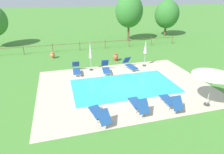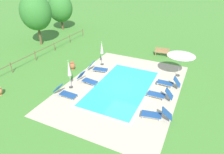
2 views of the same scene
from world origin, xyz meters
name	(u,v)px [view 1 (image 1 of 2)]	position (x,y,z in m)	size (l,w,h in m)	color
ground_plane	(125,86)	(0.00, 0.00, 0.00)	(160.00, 160.00, 0.00)	#478433
pool_deck_paving	(125,86)	(0.00, 0.00, 0.00)	(12.27, 8.93, 0.01)	beige
swimming_pool_water	(125,86)	(0.00, 0.00, 0.01)	(7.54, 4.19, 0.01)	#2DB7C6
pool_coping_rim	(125,86)	(0.00, 0.00, 0.01)	(8.02, 4.67, 0.01)	beige
sun_lounger_north_near_steps	(99,114)	(-2.65, -3.50, 0.38)	(0.96, 2.04, 0.89)	navy
sun_lounger_north_mid	(106,68)	(-0.69, 2.85, 0.40)	(0.80, 1.88, 1.01)	navy
sun_lounger_north_far	(130,65)	(1.56, 3.10, 0.40)	(0.86, 1.92, 1.00)	navy
sun_lounger_north_end	(171,101)	(1.71, -3.42, 0.39)	(0.62, 1.86, 0.99)	navy
sun_lounger_south_near_corner	(76,69)	(-3.12, 3.32, 0.39)	(0.68, 1.92, 0.95)	navy
sun_lounger_south_mid	(138,104)	(-0.28, -3.19, 0.39)	(0.63, 1.88, 0.98)	navy
patio_umbrella_open_foreground	(214,73)	(3.98, -3.84, 2.12)	(2.38, 2.38, 2.33)	#383838
patio_umbrella_closed_row_west	(145,48)	(3.14, 3.46, 1.66)	(0.32, 0.32, 2.45)	#383838
patio_umbrella_closed_row_mid_west	(90,52)	(-1.81, 3.75, 1.64)	(0.32, 0.32, 2.48)	#383838
terracotta_urn_near_fence	(116,57)	(0.96, 5.52, 0.42)	(0.52, 0.52, 0.79)	#A85B38
terracotta_urn_by_tree	(53,55)	(-5.04, 8.09, 0.36)	(0.48, 0.48, 0.66)	#C67547
perimeter_fence	(93,44)	(-0.46, 10.23, 0.69)	(21.37, 0.08, 1.05)	brown
tree_west_mid	(167,14)	(11.76, 14.92, 3.20)	(3.58, 3.58, 5.26)	brown
tree_centre	(129,11)	(5.08, 13.16, 3.96)	(3.61, 3.61, 6.08)	brown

